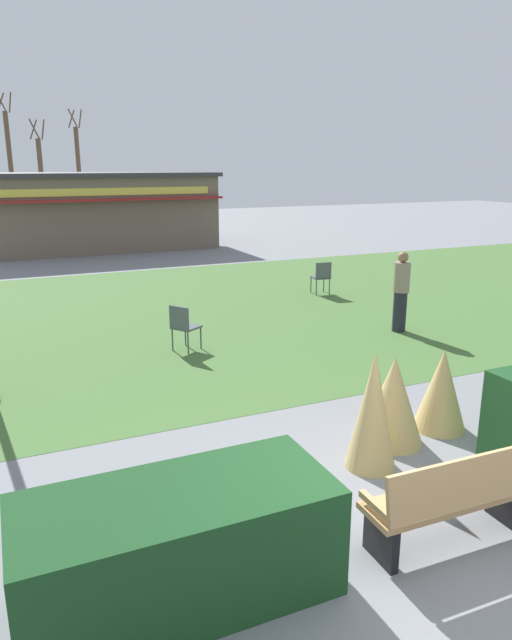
{
  "coord_description": "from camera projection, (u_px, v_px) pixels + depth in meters",
  "views": [
    {
      "loc": [
        -3.28,
        -3.52,
        3.42
      ],
      "look_at": [
        0.11,
        4.02,
        1.19
      ],
      "focal_mm": 32.6,
      "sensor_mm": 36.0,
      "label": 1
    }
  ],
  "objects": [
    {
      "name": "tree_right_bg",
      "position": [
        42.0,
        179.0,
        33.97
      ],
      "size": [
        0.91,
        0.96,
        5.9
      ],
      "color": "brown",
      "rests_on": "ground_plane"
    },
    {
      "name": "person_strolling",
      "position": [
        401.0,
        291.0,
        12.07
      ],
      "size": [
        0.34,
        0.34,
        1.69
      ],
      "rotation": [
        0.0,
        0.0,
        3.15
      ],
      "color": "#23232D",
      "rests_on": "ground_plane"
    },
    {
      "name": "cafe_chair_east",
      "position": [
        322.0,
        275.0,
        15.62
      ],
      "size": [
        0.49,
        0.49,
        0.89
      ],
      "color": "#4C5156",
      "rests_on": "ground_plane"
    },
    {
      "name": "tree_center_bg",
      "position": [
        79.0,
        171.0,
        37.43
      ],
      "size": [
        0.91,
        0.96,
        6.75
      ],
      "color": "brown",
      "rests_on": "ground_plane"
    },
    {
      "name": "cafe_chair_west",
      "position": [
        183.0,
        324.0,
        10.85
      ],
      "size": [
        0.61,
        0.61,
        0.89
      ],
      "color": "#4C5156",
      "rests_on": "ground_plane"
    },
    {
      "name": "lawn_patch",
      "position": [
        157.0,
        315.0,
        13.56
      ],
      "size": [
        36.0,
        12.0,
        0.01
      ],
      "primitive_type": "cube",
      "color": "#446B33",
      "rests_on": "ground_plane"
    },
    {
      "name": "hedge_left",
      "position": [
        179.0,
        546.0,
        4.64
      ],
      "size": [
        2.51,
        1.1,
        0.95
      ],
      "primitive_type": "cube",
      "color": "#19421E",
      "rests_on": "ground_plane"
    },
    {
      "name": "ornamental_grass_behind_center",
      "position": [
        393.0,
        400.0,
        7.26
      ],
      "size": [
        0.79,
        0.79,
        1.14
      ],
      "primitive_type": "cone",
      "color": "tan",
      "rests_on": "ground_plane"
    },
    {
      "name": "park_bench",
      "position": [
        454.0,
        498.0,
        5.28
      ],
      "size": [
        1.71,
        0.57,
        0.95
      ],
      "color": "tan",
      "rests_on": "ground_plane"
    },
    {
      "name": "food_kiosk",
      "position": [
        97.0,
        211.0,
        23.75
      ],
      "size": [
        9.58,
        4.14,
        3.09
      ],
      "color": "#6B5B4C",
      "rests_on": "ground_plane"
    },
    {
      "name": "ornamental_grass_behind_left",
      "position": [
        373.0,
        411.0,
        6.62
      ],
      "size": [
        0.59,
        0.59,
        1.4
      ],
      "primitive_type": "cone",
      "color": "tan",
      "rests_on": "ground_plane"
    },
    {
      "name": "ornamental_grass_behind_right",
      "position": [
        442.0,
        390.0,
        7.64
      ],
      "size": [
        0.69,
        0.69,
        1.1
      ],
      "primitive_type": "cone",
      "color": "tan",
      "rests_on": "ground_plane"
    },
    {
      "name": "tree_left_bg",
      "position": [
        11.0,
        165.0,
        34.65
      ],
      "size": [
        0.91,
        0.96,
        7.47
      ],
      "color": "brown",
      "rests_on": "ground_plane"
    },
    {
      "name": "ground_plane",
      "position": [
        425.0,
        552.0,
        5.3
      ],
      "size": [
        80.0,
        80.0,
        0.0
      ],
      "primitive_type": "plane",
      "color": "slate"
    }
  ]
}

